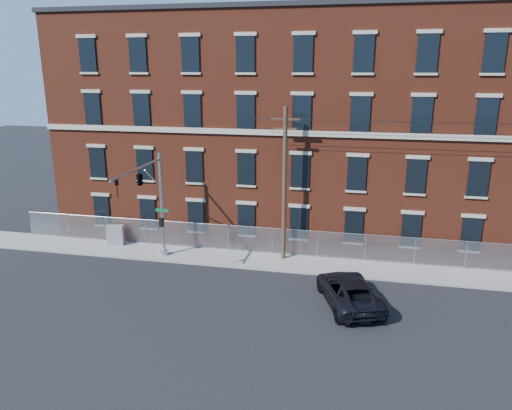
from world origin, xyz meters
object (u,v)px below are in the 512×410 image
Objects in this scene: traffic_signal_mast at (145,188)px; utility_pole_near at (284,182)px; utility_cabinet at (116,235)px; pickup_truck at (349,291)px.

utility_pole_near is (8.00, 3.42, -0.05)m from traffic_signal_mast.
traffic_signal_mast is 7.06m from utility_cabinet.
utility_cabinet is at bearing 179.92° from utility_pole_near.
utility_pole_near reaches higher than pickup_truck.
utility_pole_near is 8.41m from pickup_truck.
pickup_truck is at bearing -9.49° from traffic_signal_mast.
utility_pole_near reaches higher than utility_cabinet.
utility_cabinet is at bearing 140.45° from traffic_signal_mast.
traffic_signal_mast is 0.70× the size of utility_pole_near.
traffic_signal_mast reaches higher than pickup_truck.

